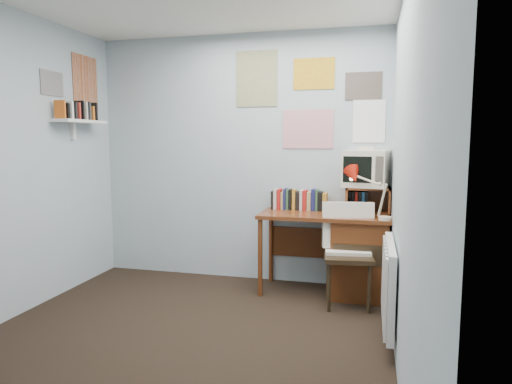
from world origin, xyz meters
TOP-DOWN VIEW (x-y plane):
  - ground at (0.00, 0.00)m, footprint 3.50×3.50m
  - back_wall at (0.00, 1.75)m, footprint 3.00×0.02m
  - right_wall at (1.50, 0.00)m, footprint 0.02×3.50m
  - desk at (1.17, 1.48)m, footprint 1.20×0.55m
  - desk_chair at (1.14, 1.18)m, footprint 0.49×0.48m
  - desk_lamp at (1.44, 1.26)m, footprint 0.30×0.27m
  - tv_riser at (1.29, 1.59)m, footprint 0.40×0.30m
  - crt_tv at (1.27, 1.61)m, footprint 0.45×0.42m
  - book_row at (0.66, 1.66)m, footprint 0.60×0.14m
  - radiator at (1.46, 0.55)m, footprint 0.09×0.80m
  - wall_shelf at (-1.40, 1.10)m, footprint 0.20×0.62m
  - posters_back at (0.70, 1.74)m, footprint 1.20×0.01m
  - posters_left at (-1.49, 1.10)m, footprint 0.01×0.70m

SIDE VIEW (x-z plane):
  - ground at x=0.00m, z-range 0.00..0.00m
  - desk at x=1.17m, z-range 0.03..0.79m
  - radiator at x=1.46m, z-range 0.12..0.72m
  - desk_chair at x=1.14m, z-range 0.00..0.87m
  - book_row at x=0.66m, z-range 0.76..0.98m
  - tv_riser at x=1.29m, z-range 0.76..1.01m
  - desk_lamp at x=1.44m, z-range 0.76..1.17m
  - crt_tv at x=1.27m, z-range 1.01..1.38m
  - back_wall at x=0.00m, z-range 0.00..2.50m
  - right_wall at x=1.50m, z-range 0.00..2.50m
  - wall_shelf at x=-1.40m, z-range 1.50..1.74m
  - posters_back at x=0.70m, z-range 1.40..2.30m
  - posters_left at x=-1.49m, z-range 1.70..2.30m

